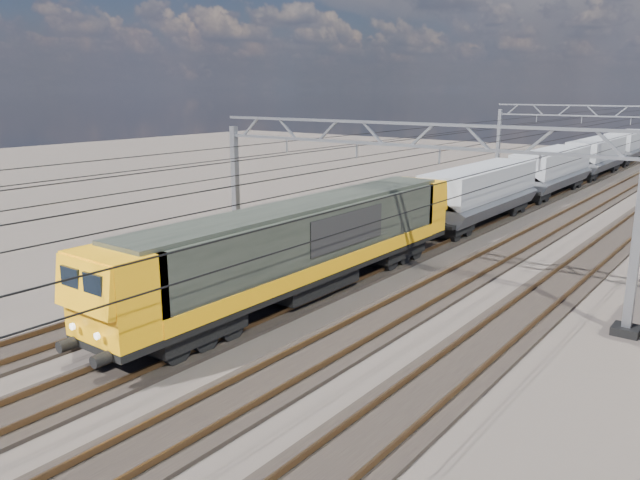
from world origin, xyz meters
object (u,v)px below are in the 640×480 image
Objects in this scene: catenary_gantry_mid at (395,198)px; hopper_wagon_third at (596,154)px; catenary_gantry_far at (603,142)px; hopper_wagon_lead at (481,191)px; hopper_wagon_fourth at (628,144)px; hopper_wagon_mid at (551,168)px; locomotive at (307,243)px.

hopper_wagon_third is (-2.00, 42.54, -1.67)m from catenary_gantry_mid.
hopper_wagon_lead is (-2.00, -21.86, -1.67)m from catenary_gantry_far.
hopper_wagon_fourth is at bearing 92.02° from catenary_gantry_mid.
hopper_wagon_mid is at bearing -90.00° from hopper_wagon_fourth.
hopper_wagon_lead is 1.00× the size of hopper_wagon_mid.
locomotive is at bearing -90.00° from hopper_wagon_fourth.
catenary_gantry_mid reaches higher than hopper_wagon_third.
catenary_gantry_far is (0.00, 36.00, 0.00)m from catenary_gantry_mid.
catenary_gantry_far is 8.09m from hopper_wagon_mid.
catenary_gantry_mid is at bearing -87.31° from hopper_wagon_third.
catenary_gantry_far is 39.63m from locomotive.
catenary_gantry_far is 1.53× the size of hopper_wagon_third.
catenary_gantry_mid is 1.53× the size of hopper_wagon_fourth.
hopper_wagon_lead is (-0.00, 17.70, -0.09)m from locomotive.
catenary_gantry_mid reaches higher than locomotive.
hopper_wagon_mid and hopper_wagon_fourth have the same top height.
hopper_wagon_fourth is (0.00, 28.40, 0.00)m from hopper_wagon_mid.
hopper_wagon_third is at bearing 90.00° from hopper_wagon_mid.
catenary_gantry_mid is 42.62m from hopper_wagon_third.
locomotive is 60.30m from hopper_wagon_fourth.
hopper_wagon_fourth is at bearing 90.00° from hopper_wagon_third.
hopper_wagon_third is at bearing 90.00° from hopper_wagon_lead.
locomotive is 1.62× the size of hopper_wagon_lead.
hopper_wagon_mid is 28.40m from hopper_wagon_fourth.
catenary_gantry_mid is 56.80m from hopper_wagon_fourth.
hopper_wagon_lead is 1.00× the size of hopper_wagon_fourth.
catenary_gantry_far is 22.01m from hopper_wagon_lead.
catenary_gantry_mid is at bearing -90.00° from catenary_gantry_far.
catenary_gantry_far is 1.53× the size of hopper_wagon_mid.
hopper_wagon_fourth is (-0.00, 60.30, -0.09)m from locomotive.
hopper_wagon_fourth is (0.00, 14.20, 0.00)m from hopper_wagon_third.
catenary_gantry_mid is 28.46m from hopper_wagon_mid.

